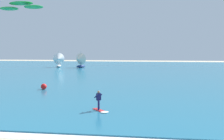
{
  "coord_description": "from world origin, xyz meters",
  "views": [
    {
      "loc": [
        2.69,
        -8.14,
        5.27
      ],
      "look_at": [
        -0.37,
        14.87,
        3.36
      ],
      "focal_mm": 41.21,
      "sensor_mm": 36.0,
      "label": 1
    }
  ],
  "objects_px": {
    "sailboat_outermost": "(80,60)",
    "marker_buoy": "(44,87)",
    "sailboat_mid_left": "(59,60)",
    "kite": "(21,6)",
    "kitesurfer": "(100,104)"
  },
  "relations": [
    {
      "from": "sailboat_mid_left",
      "to": "marker_buoy",
      "type": "relative_size",
      "value": 6.04
    },
    {
      "from": "kite",
      "to": "marker_buoy",
      "type": "height_order",
      "value": "kite"
    },
    {
      "from": "kite",
      "to": "sailboat_outermost",
      "type": "xyz_separation_m",
      "value": [
        -5.99,
        44.68,
        -7.28
      ]
    },
    {
      "from": "sailboat_outermost",
      "to": "marker_buoy",
      "type": "distance_m",
      "value": 38.14
    },
    {
      "from": "sailboat_outermost",
      "to": "marker_buoy",
      "type": "xyz_separation_m",
      "value": [
        5.24,
        -37.74,
        -1.71
      ]
    },
    {
      "from": "sailboat_outermost",
      "to": "marker_buoy",
      "type": "height_order",
      "value": "sailboat_outermost"
    },
    {
      "from": "kitesurfer",
      "to": "marker_buoy",
      "type": "distance_m",
      "value": 13.73
    },
    {
      "from": "sailboat_mid_left",
      "to": "sailboat_outermost",
      "type": "xyz_separation_m",
      "value": [
        6.38,
        -1.09,
        0.02
      ]
    },
    {
      "from": "kitesurfer",
      "to": "kite",
      "type": "distance_m",
      "value": 12.57
    },
    {
      "from": "kitesurfer",
      "to": "sailboat_outermost",
      "type": "height_order",
      "value": "sailboat_outermost"
    },
    {
      "from": "kite",
      "to": "kitesurfer",
      "type": "bearing_deg",
      "value": -21.41
    },
    {
      "from": "sailboat_outermost",
      "to": "sailboat_mid_left",
      "type": "bearing_deg",
      "value": 170.31
    },
    {
      "from": "kitesurfer",
      "to": "marker_buoy",
      "type": "xyz_separation_m",
      "value": [
        -9.15,
        10.23,
        -0.23
      ]
    },
    {
      "from": "kitesurfer",
      "to": "kite",
      "type": "height_order",
      "value": "kite"
    },
    {
      "from": "sailboat_outermost",
      "to": "marker_buoy",
      "type": "relative_size",
      "value": 6.09
    }
  ]
}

